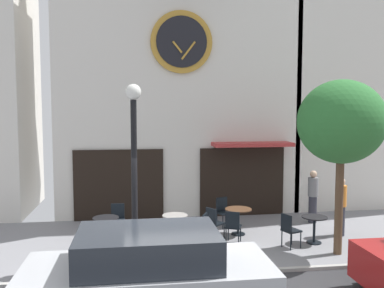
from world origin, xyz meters
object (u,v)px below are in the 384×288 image
at_px(cafe_chair_facing_street, 233,225).
at_px(cafe_chair_outer, 289,228).
at_px(cafe_chair_corner, 201,228).
at_px(cafe_chair_right_end, 214,221).
at_px(street_tree, 341,123).
at_px(cafe_table_near_curb, 106,226).
at_px(cafe_table_center_right, 175,223).
at_px(pedestrian_grey, 313,196).
at_px(cafe_chair_under_awning, 118,217).
at_px(pedestrian_orange, 341,206).
at_px(parked_car_silver, 148,275).
at_px(cafe_table_center_left, 314,225).
at_px(street_lamp, 134,174).
at_px(cafe_chair_left_end, 223,210).
at_px(cafe_table_rightmost, 238,216).

relative_size(cafe_chair_facing_street, cafe_chair_outer, 1.00).
bearing_deg(cafe_chair_corner, cafe_chair_facing_street, 9.79).
bearing_deg(cafe_chair_right_end, street_tree, -28.22).
height_order(cafe_table_near_curb, cafe_table_center_right, cafe_table_center_right).
bearing_deg(pedestrian_grey, cafe_chair_under_awning, -175.35).
relative_size(cafe_chair_right_end, pedestrian_orange, 0.54).
xyz_separation_m(street_tree, cafe_table_near_curb, (-5.79, 1.48, -2.76)).
bearing_deg(pedestrian_grey, cafe_chair_facing_street, -150.43).
relative_size(pedestrian_orange, parked_car_silver, 0.39).
height_order(cafe_chair_facing_street, cafe_chair_outer, same).
height_order(street_tree, cafe_chair_facing_street, street_tree).
xyz_separation_m(cafe_table_center_left, cafe_chair_facing_street, (-2.19, 0.23, 0.02)).
height_order(street_lamp, parked_car_silver, street_lamp).
distance_m(cafe_table_near_curb, parked_car_silver, 4.17).
xyz_separation_m(cafe_chair_facing_street, parked_car_silver, (-2.39, -3.67, 0.23)).
distance_m(cafe_chair_facing_street, pedestrian_grey, 3.47).
height_order(cafe_chair_outer, pedestrian_grey, pedestrian_grey).
relative_size(street_tree, cafe_chair_facing_street, 4.82).
xyz_separation_m(cafe_chair_corner, cafe_chair_facing_street, (0.89, 0.15, 0.00)).
height_order(cafe_chair_right_end, pedestrian_orange, pedestrian_orange).
distance_m(pedestrian_orange, pedestrian_grey, 1.40).
relative_size(cafe_table_center_right, cafe_chair_under_awning, 0.85).
xyz_separation_m(cafe_table_center_right, pedestrian_orange, (4.74, -0.01, 0.33)).
distance_m(cafe_chair_facing_street, cafe_chair_left_end, 1.64).
distance_m(cafe_table_center_right, parked_car_silver, 4.09).
height_order(cafe_chair_outer, pedestrian_orange, pedestrian_orange).
distance_m(cafe_table_near_curb, cafe_chair_facing_street, 3.39).
bearing_deg(cafe_chair_facing_street, street_tree, -24.52).
xyz_separation_m(cafe_table_center_right, cafe_table_center_left, (3.72, -0.56, -0.02)).
distance_m(street_lamp, parked_car_silver, 2.92).
bearing_deg(cafe_chair_under_awning, street_lamp, -78.01).
distance_m(cafe_table_center_right, cafe_table_rightmost, 1.94).
bearing_deg(street_lamp, cafe_chair_right_end, 35.25).
distance_m(cafe_table_center_left, cafe_chair_left_end, 2.81).
bearing_deg(cafe_table_center_right, cafe_chair_outer, -16.29).
bearing_deg(cafe_chair_outer, street_lamp, -171.76).
distance_m(cafe_table_near_curb, cafe_chair_right_end, 2.92).
relative_size(street_tree, cafe_chair_outer, 4.82).
bearing_deg(parked_car_silver, cafe_chair_right_end, 64.67).
height_order(street_lamp, cafe_table_near_curb, street_lamp).
distance_m(cafe_table_rightmost, cafe_table_center_left, 2.11).
bearing_deg(cafe_table_center_left, street_lamp, -169.82).
distance_m(cafe_chair_outer, pedestrian_grey, 2.78).
bearing_deg(cafe_table_rightmost, cafe_chair_right_end, -155.24).
distance_m(cafe_table_center_left, cafe_chair_facing_street, 2.20).
xyz_separation_m(cafe_table_center_left, pedestrian_orange, (1.03, 0.55, 0.35)).
height_order(street_lamp, cafe_table_center_left, street_lamp).
height_order(street_lamp, pedestrian_grey, street_lamp).
bearing_deg(street_tree, parked_car_silver, -151.95).
height_order(cafe_table_rightmost, parked_car_silver, parked_car_silver).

